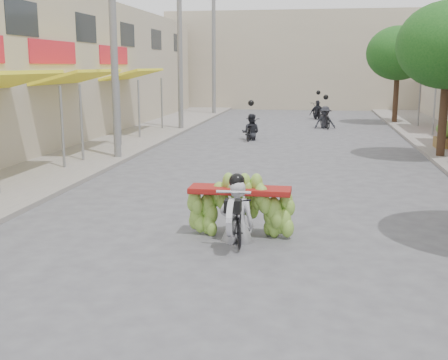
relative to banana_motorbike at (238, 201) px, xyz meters
The scene contains 11 objects.
ground 3.98m from the banana_motorbike, 87.66° to the right, with size 120.00×120.00×0.00m, color #57575C.
sidewalk_left 13.05m from the banana_motorbike, 121.67° to the left, with size 4.00×60.00×0.12m, color gray.
far_building 34.20m from the banana_motorbike, 89.73° to the left, with size 20.00×6.00×7.00m, color #B7AA91.
utility_pole_mid 10.19m from the banana_motorbike, 122.93° to the left, with size 0.60×0.24×8.00m.
utility_pole_far 18.18m from the banana_motorbike, 107.05° to the left, with size 0.60×0.24×8.00m.
utility_pole_back 26.82m from the banana_motorbike, 101.36° to the left, with size 0.60×0.24×8.00m.
street_tree_far 22.98m from the banana_motorbike, 75.87° to the left, with size 3.40×3.40×5.25m.
banana_motorbike is the anchor object (origin of this frame).
bg_motorbike_a 14.11m from the banana_motorbike, 95.78° to the left, with size 0.83×1.62×1.95m.
bg_motorbike_b 19.26m from the banana_motorbike, 84.71° to the left, with size 1.17×1.75×1.95m.
bg_motorbike_c 24.20m from the banana_motorbike, 86.69° to the left, with size 1.11×1.81×1.95m.
Camera 1 is at (1.20, -5.90, 3.13)m, focal length 45.00 mm.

